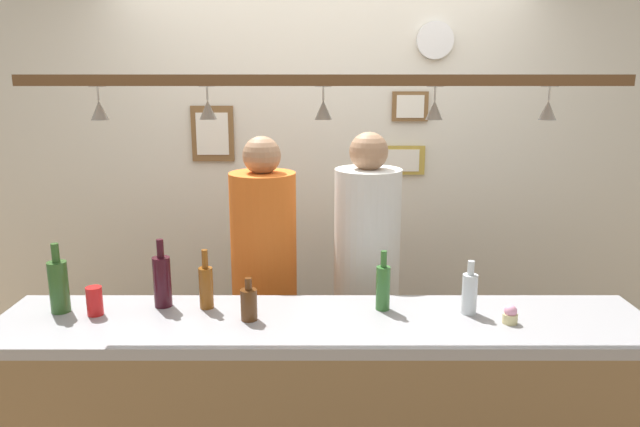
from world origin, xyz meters
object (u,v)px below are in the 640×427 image
(bottle_champagne_green, at_px, (55,286))
(bottle_wine_dark_red, at_px, (159,280))
(bottle_soda_clear, at_px, (467,292))
(picture_frame_lower_pair, at_px, (398,160))
(picture_frame_caricature, at_px, (210,134))
(cupcake, at_px, (507,314))
(person_left_orange_shirt, at_px, (261,262))
(drink_can, at_px, (92,301))
(picture_frame_upper_small, at_px, (407,106))
(bottle_beer_green_import, at_px, (380,286))
(wall_clock, at_px, (432,40))
(person_middle_white_patterned_shirt, at_px, (364,259))
(bottle_beer_brown_stubby, at_px, (246,304))
(bottle_beer_amber_tall, at_px, (203,286))

(bottle_champagne_green, height_order, bottle_wine_dark_red, same)
(bottle_soda_clear, relative_size, picture_frame_lower_pair, 0.77)
(bottle_soda_clear, bearing_deg, picture_frame_caricature, 133.88)
(bottle_wine_dark_red, xyz_separation_m, picture_frame_caricature, (0.02, 1.26, 0.51))
(bottle_champagne_green, bearing_deg, picture_frame_caricature, 71.81)
(cupcake, bearing_deg, person_left_orange_shirt, 145.78)
(cupcake, bearing_deg, bottle_champagne_green, 176.27)
(bottle_champagne_green, distance_m, bottle_soda_clear, 1.72)
(drink_can, xyz_separation_m, cupcake, (1.71, -0.09, -0.03))
(bottle_wine_dark_red, distance_m, cupcake, 1.46)
(bottle_champagne_green, height_order, picture_frame_lower_pair, picture_frame_lower_pair)
(cupcake, height_order, picture_frame_upper_small, picture_frame_upper_small)
(drink_can, bearing_deg, bottle_beer_green_import, 2.88)
(picture_frame_lower_pair, xyz_separation_m, wall_clock, (0.18, -0.01, 0.72))
(drink_can, relative_size, picture_frame_caricature, 0.36)
(bottle_soda_clear, bearing_deg, bottle_beer_green_import, 173.02)
(bottle_soda_clear, height_order, picture_frame_lower_pair, picture_frame_lower_pair)
(person_middle_white_patterned_shirt, height_order, bottle_beer_brown_stubby, person_middle_white_patterned_shirt)
(bottle_beer_brown_stubby, xyz_separation_m, bottle_champagne_green, (-0.81, 0.09, 0.05))
(cupcake, distance_m, picture_frame_upper_small, 1.64)
(bottle_champagne_green, distance_m, picture_frame_lower_pair, 2.10)
(bottle_beer_brown_stubby, height_order, bottle_champagne_green, bottle_champagne_green)
(person_left_orange_shirt, bearing_deg, picture_frame_caricature, 117.17)
(bottle_soda_clear, xyz_separation_m, picture_frame_caricature, (-1.29, 1.34, 0.53))
(bottle_beer_brown_stubby, relative_size, bottle_soda_clear, 0.78)
(cupcake, bearing_deg, bottle_wine_dark_red, 172.71)
(bottle_wine_dark_red, bearing_deg, picture_frame_upper_small, 45.65)
(person_middle_white_patterned_shirt, relative_size, drink_can, 13.67)
(bottle_beer_brown_stubby, relative_size, drink_can, 1.48)
(person_middle_white_patterned_shirt, distance_m, bottle_wine_dark_red, 1.07)
(bottle_beer_green_import, bearing_deg, bottle_beer_brown_stubby, -168.54)
(picture_frame_caricature, bearing_deg, person_middle_white_patterned_shirt, -38.56)
(cupcake, bearing_deg, bottle_beer_brown_stubby, 178.12)
(person_left_orange_shirt, xyz_separation_m, bottle_soda_clear, (0.92, -0.62, 0.06))
(wall_clock, bearing_deg, person_middle_white_patterned_shirt, -121.62)
(bottle_soda_clear, height_order, drink_can, bottle_soda_clear)
(person_left_orange_shirt, distance_m, bottle_beer_green_import, 0.80)
(person_left_orange_shirt, distance_m, picture_frame_lower_pair, 1.16)
(person_middle_white_patterned_shirt, xyz_separation_m, bottle_beer_amber_tall, (-0.73, -0.56, 0.06))
(bottle_beer_brown_stubby, height_order, drink_can, bottle_beer_brown_stubby)
(cupcake, relative_size, picture_frame_upper_small, 0.35)
(drink_can, bearing_deg, bottle_soda_clear, 0.62)
(person_left_orange_shirt, height_order, bottle_soda_clear, person_left_orange_shirt)
(bottle_beer_green_import, distance_m, cupcake, 0.53)
(picture_frame_caricature, bearing_deg, drink_can, -101.49)
(bottle_beer_brown_stubby, xyz_separation_m, picture_frame_caricature, (-0.37, 1.41, 0.56))
(person_middle_white_patterned_shirt, height_order, picture_frame_lower_pair, person_middle_white_patterned_shirt)
(bottle_soda_clear, relative_size, bottle_beer_green_import, 0.88)
(bottle_wine_dark_red, relative_size, picture_frame_lower_pair, 1.00)
(bottle_champagne_green, relative_size, drink_can, 2.46)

